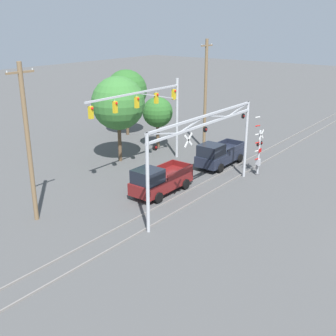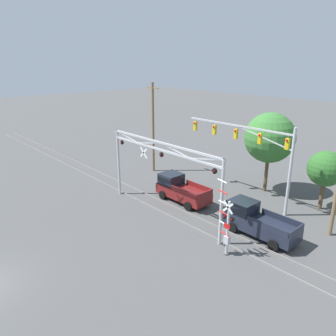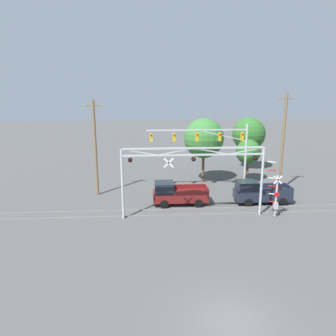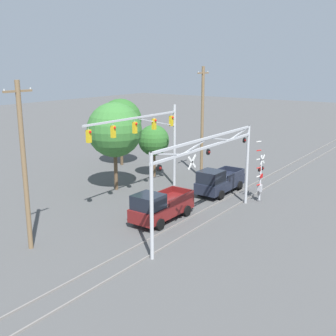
% 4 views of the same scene
% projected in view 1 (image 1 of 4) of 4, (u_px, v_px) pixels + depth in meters
% --- Properties ---
extents(rail_track_near, '(80.00, 0.08, 0.10)m').
position_uv_depth(rail_track_near, '(200.00, 198.00, 29.74)').
color(rail_track_near, gray).
rests_on(rail_track_near, ground_plane).
extents(rail_track_far, '(80.00, 0.08, 0.10)m').
position_uv_depth(rail_track_far, '(183.00, 193.00, 30.57)').
color(rail_track_far, gray).
rests_on(rail_track_far, ground_plane).
extents(crossing_gantry, '(12.12, 0.26, 6.09)m').
position_uv_depth(crossing_gantry, '(205.00, 139.00, 28.11)').
color(crossing_gantry, '#B7BABF').
rests_on(crossing_gantry, ground_plane).
extents(crossing_signal_mast, '(1.43, 0.35, 4.97)m').
position_uv_depth(crossing_signal_mast, '(259.00, 153.00, 33.81)').
color(crossing_signal_mast, '#B7BABF').
rests_on(crossing_signal_mast, ground_plane).
extents(traffic_signal_span, '(10.75, 0.39, 7.19)m').
position_uv_depth(traffic_signal_span, '(155.00, 107.00, 34.88)').
color(traffic_signal_span, '#B7BABF').
rests_on(traffic_signal_span, ground_plane).
extents(pickup_truck_lead, '(5.18, 2.22, 2.22)m').
position_uv_depth(pickup_truck_lead, '(159.00, 181.00, 30.27)').
color(pickup_truck_lead, maroon).
rests_on(pickup_truck_lead, ground_plane).
extents(pickup_truck_following, '(5.32, 2.22, 2.22)m').
position_uv_depth(pickup_truck_following, '(219.00, 155.00, 36.09)').
color(pickup_truck_following, '#1E2333').
rests_on(pickup_truck_following, ground_plane).
extents(utility_pole_left, '(1.80, 0.28, 9.77)m').
position_uv_depth(utility_pole_left, '(28.00, 143.00, 25.06)').
color(utility_pole_left, brown).
rests_on(utility_pole_left, ground_plane).
extents(utility_pole_right, '(1.80, 0.28, 10.38)m').
position_uv_depth(utility_pole_right, '(205.00, 94.00, 39.62)').
color(utility_pole_right, brown).
rests_on(utility_pole_right, ground_plane).
extents(background_tree_beyond_span, '(4.61, 4.61, 7.52)m').
position_uv_depth(background_tree_beyond_span, '(118.00, 103.00, 36.13)').
color(background_tree_beyond_span, brown).
rests_on(background_tree_beyond_span, ground_plane).
extents(background_tree_far_left_verge, '(2.93, 2.93, 5.02)m').
position_uv_depth(background_tree_far_left_verge, '(158.00, 112.00, 40.64)').
color(background_tree_far_left_verge, brown).
rests_on(background_tree_far_left_verge, ground_plane).
extents(background_tree_far_right_verge, '(4.42, 4.42, 7.07)m').
position_uv_depth(background_tree_far_right_verge, '(126.00, 91.00, 44.90)').
color(background_tree_far_right_verge, brown).
rests_on(background_tree_far_right_verge, ground_plane).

